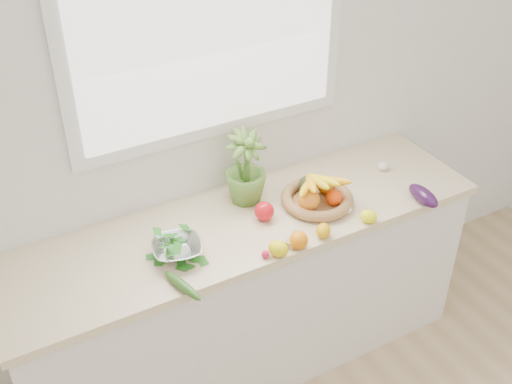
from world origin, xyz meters
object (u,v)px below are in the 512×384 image
eggplant (423,196)px  cucumber (183,286)px  fruit_basket (317,195)px  colander_with_spinach (177,246)px  apple (264,211)px  potted_herb (245,167)px

eggplant → cucumber: eggplant is taller
fruit_basket → colander_with_spinach: fruit_basket is taller
apple → potted_herb: bearing=90.1°
apple → colander_with_spinach: bearing=-173.7°
potted_herb → fruit_basket: 0.35m
eggplant → colander_with_spinach: 1.17m
eggplant → fruit_basket: 0.50m
cucumber → colander_with_spinach: 0.21m
apple → cucumber: 0.56m
eggplant → apple: bearing=161.0°
cucumber → potted_herb: 0.67m
potted_herb → colander_with_spinach: size_ratio=1.39×
eggplant → potted_herb: bearing=149.3°
fruit_basket → potted_herb: bearing=144.7°
fruit_basket → apple: bearing=176.8°
eggplant → potted_herb: (-0.71, 0.42, 0.14)m
eggplant → cucumber: bearing=179.9°
potted_herb → apple: bearing=-89.9°
eggplant → fruit_basket: (-0.44, 0.23, 0.01)m
eggplant → potted_herb: 0.84m
fruit_basket → colander_with_spinach: size_ratio=1.46×
cucumber → potted_herb: bearing=39.7°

